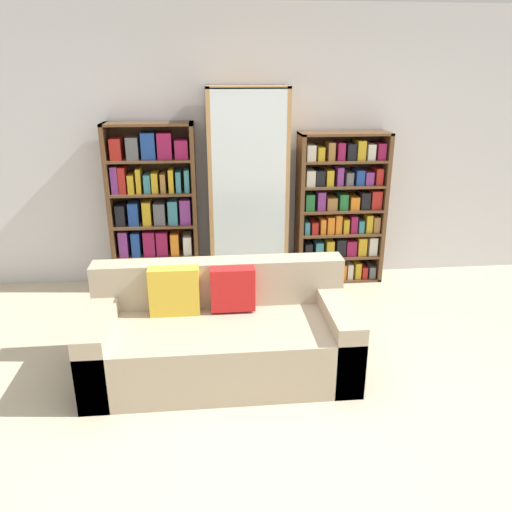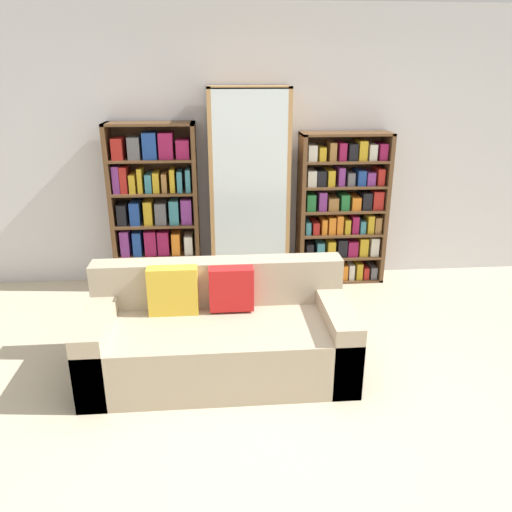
{
  "view_description": "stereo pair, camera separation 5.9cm",
  "coord_description": "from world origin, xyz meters",
  "px_view_note": "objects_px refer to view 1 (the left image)",
  "views": [
    {
      "loc": [
        -0.46,
        -2.65,
        2.08
      ],
      "look_at": [
        -0.06,
        1.35,
        0.6
      ],
      "focal_mm": 35.0,
      "sensor_mm": 36.0,
      "label": 1
    },
    {
      "loc": [
        -0.4,
        -2.65,
        2.08
      ],
      "look_at": [
        -0.06,
        1.35,
        0.6
      ],
      "focal_mm": 35.0,
      "sensor_mm": 36.0,
      "label": 2
    }
  ],
  "objects_px": {
    "display_cabinet": "(248,190)",
    "bookshelf_right": "(341,211)",
    "wine_bottle": "(332,299)",
    "bookshelf_left": "(154,211)",
    "couch": "(221,336)"
  },
  "relations": [
    {
      "from": "couch",
      "to": "bookshelf_right",
      "type": "relative_size",
      "value": 1.23
    },
    {
      "from": "bookshelf_left",
      "to": "display_cabinet",
      "type": "distance_m",
      "value": 0.96
    },
    {
      "from": "bookshelf_right",
      "to": "bookshelf_left",
      "type": "bearing_deg",
      "value": -179.99
    },
    {
      "from": "wine_bottle",
      "to": "couch",
      "type": "bearing_deg",
      "value": -141.46
    },
    {
      "from": "couch",
      "to": "display_cabinet",
      "type": "relative_size",
      "value": 0.96
    },
    {
      "from": "display_cabinet",
      "to": "wine_bottle",
      "type": "distance_m",
      "value": 1.36
    },
    {
      "from": "couch",
      "to": "bookshelf_right",
      "type": "xyz_separation_m",
      "value": [
        1.29,
        1.63,
        0.47
      ]
    },
    {
      "from": "bookshelf_right",
      "to": "wine_bottle",
      "type": "distance_m",
      "value": 1.05
    },
    {
      "from": "display_cabinet",
      "to": "bookshelf_right",
      "type": "xyz_separation_m",
      "value": [
        0.96,
        0.02,
        -0.24
      ]
    },
    {
      "from": "display_cabinet",
      "to": "bookshelf_right",
      "type": "height_order",
      "value": "display_cabinet"
    },
    {
      "from": "wine_bottle",
      "to": "bookshelf_right",
      "type": "bearing_deg",
      "value": 72.23
    },
    {
      "from": "couch",
      "to": "bookshelf_right",
      "type": "bearing_deg",
      "value": 51.64
    },
    {
      "from": "bookshelf_right",
      "to": "wine_bottle",
      "type": "xyz_separation_m",
      "value": [
        -0.26,
        -0.81,
        -0.61
      ]
    },
    {
      "from": "bookshelf_left",
      "to": "wine_bottle",
      "type": "height_order",
      "value": "bookshelf_left"
    },
    {
      "from": "couch",
      "to": "wine_bottle",
      "type": "distance_m",
      "value": 1.33
    }
  ]
}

